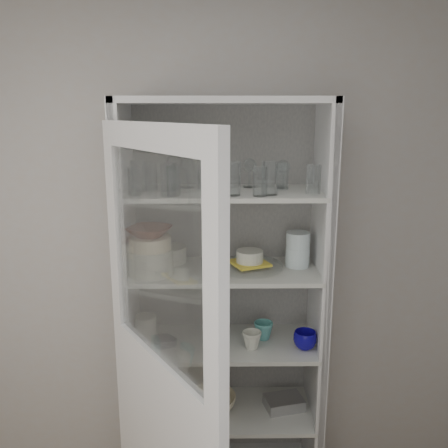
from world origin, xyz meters
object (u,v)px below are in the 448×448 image
at_px(plate_stack_back, 168,254).
at_px(cream_bowl, 150,243).
at_px(goblet_3, 283,173).
at_px(tin_box, 284,403).
at_px(cupboard_door, 162,409).
at_px(yellow_trivet, 250,263).
at_px(mug_white, 252,340).
at_px(goblet_0, 174,170).
at_px(goblet_1, 187,171).
at_px(plate_stack_front, 151,262).
at_px(white_canister, 146,328).
at_px(grey_bowl_stack, 298,249).
at_px(mug_blue, 305,340).
at_px(measuring_cups, 163,341).
at_px(teal_jar, 217,330).
at_px(cream_dish, 212,402).
at_px(terracotta_bowl, 149,231).
at_px(white_ramekin, 250,256).
at_px(pantry_cabinet, 224,321).
at_px(mug_teal, 263,331).
at_px(glass_platter, 250,266).
at_px(goblet_2, 249,172).

height_order(plate_stack_back, cream_bowl, cream_bowl).
distance_m(goblet_3, tin_box, 1.25).
xyz_separation_m(cupboard_door, yellow_trivet, (0.39, 0.61, 0.41)).
bearing_deg(mug_white, goblet_0, 132.95).
distance_m(goblet_1, plate_stack_front, 0.49).
height_order(cupboard_door, goblet_0, cupboard_door).
bearing_deg(white_canister, grey_bowl_stack, 0.90).
bearing_deg(mug_blue, measuring_cups, -158.93).
height_order(teal_jar, tin_box, teal_jar).
height_order(cupboard_door, cream_dish, cupboard_door).
xyz_separation_m(terracotta_bowl, white_canister, (-0.05, 0.09, -0.55)).
height_order(goblet_3, cream_dish, goblet_3).
distance_m(cupboard_door, cream_bowl, 0.76).
relative_size(mug_blue, measuring_cups, 1.14).
height_order(plate_stack_front, yellow_trivet, plate_stack_front).
relative_size(goblet_0, yellow_trivet, 1.09).
bearing_deg(white_ramekin, grey_bowl_stack, 4.66).
bearing_deg(cream_dish, tin_box, 0.63).
distance_m(cream_bowl, cream_dish, 0.97).
bearing_deg(plate_stack_front, grey_bowl_stack, 8.30).
relative_size(yellow_trivet, tin_box, 0.86).
relative_size(white_canister, tin_box, 0.66).
relative_size(pantry_cabinet, mug_teal, 20.69).
relative_size(cream_bowl, white_ramekin, 1.49).
relative_size(glass_platter, yellow_trivet, 1.97).
xyz_separation_m(goblet_1, terracotta_bowl, (-0.18, -0.17, -0.27)).
bearing_deg(terracotta_bowl, pantry_cabinet, 21.53).
height_order(mug_teal, measuring_cups, mug_teal).
distance_m(goblet_0, glass_platter, 0.62).
distance_m(pantry_cabinet, tin_box, 0.56).
bearing_deg(white_ramekin, white_canister, 179.18).
distance_m(goblet_0, cream_bowl, 0.39).
bearing_deg(goblet_0, glass_platter, -9.86).
bearing_deg(mug_blue, grey_bowl_stack, 130.79).
bearing_deg(goblet_3, terracotta_bowl, -167.16).
xyz_separation_m(mug_white, white_canister, (-0.55, 0.10, 0.02)).
distance_m(terracotta_bowl, mug_blue, 0.96).
height_order(pantry_cabinet, cream_dish, pantry_cabinet).
xyz_separation_m(goblet_0, teal_jar, (0.21, -0.04, -0.85)).
height_order(glass_platter, yellow_trivet, yellow_trivet).
xyz_separation_m(glass_platter, measuring_cups, (-0.44, -0.05, -0.39)).
bearing_deg(tin_box, terracotta_bowl, -173.81).
relative_size(plate_stack_front, tin_box, 1.10).
distance_m(plate_stack_front, terracotta_bowl, 0.15).
height_order(cream_bowl, terracotta_bowl, terracotta_bowl).
bearing_deg(mug_blue, goblet_2, 170.89).
distance_m(goblet_2, teal_jar, 0.85).
relative_size(cupboard_door, plate_stack_back, 10.12).
bearing_deg(tin_box, cream_bowl, -173.81).
height_order(cream_bowl, tin_box, cream_bowl).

